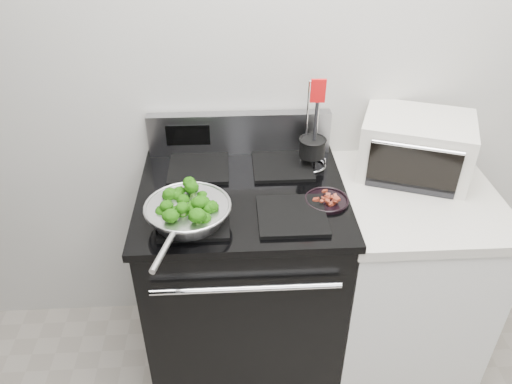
{
  "coord_description": "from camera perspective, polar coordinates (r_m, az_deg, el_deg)",
  "views": [
    {
      "loc": [
        -0.33,
        -0.15,
        2.01
      ],
      "look_at": [
        -0.25,
        1.36,
        0.98
      ],
      "focal_mm": 35.0,
      "sensor_mm": 36.0,
      "label": 1
    }
  ],
  "objects": [
    {
      "name": "back_wall",
      "position": [
        2.04,
        6.65,
        15.13
      ],
      "size": [
        4.0,
        0.02,
        2.7
      ],
      "primitive_type": "cube",
      "color": "silver",
      "rests_on": "ground"
    },
    {
      "name": "gas_range",
      "position": [
        2.19,
        -1.41,
        -9.96
      ],
      "size": [
        0.79,
        0.69,
        1.13
      ],
      "color": "black",
      "rests_on": "floor"
    },
    {
      "name": "counter",
      "position": [
        2.32,
        16.04,
        -9.47
      ],
      "size": [
        0.62,
        0.68,
        0.92
      ],
      "color": "white",
      "rests_on": "floor"
    },
    {
      "name": "skillet",
      "position": [
        1.72,
        -7.79,
        -2.29
      ],
      "size": [
        0.3,
        0.46,
        0.06
      ],
      "rotation": [
        0.0,
        0.0,
        -0.26
      ],
      "color": "silver",
      "rests_on": "gas_range"
    },
    {
      "name": "broccoli_pile",
      "position": [
        1.71,
        -7.8,
        -1.76
      ],
      "size": [
        0.23,
        0.23,
        0.08
      ],
      "primitive_type": null,
      "color": "black",
      "rests_on": "skillet"
    },
    {
      "name": "bacon_plate",
      "position": [
        1.84,
        8.09,
        -0.67
      ],
      "size": [
        0.16,
        0.16,
        0.04
      ],
      "rotation": [
        0.0,
        0.0,
        0.25
      ],
      "color": "black",
      "rests_on": "gas_range"
    },
    {
      "name": "utensil_holder",
      "position": [
        2.02,
        6.4,
        4.57
      ],
      "size": [
        0.12,
        0.12,
        0.38
      ],
      "rotation": [
        0.0,
        0.0,
        -0.05
      ],
      "color": "silver",
      "rests_on": "gas_range"
    },
    {
      "name": "toaster_oven",
      "position": [
        2.1,
        17.77,
        5.02
      ],
      "size": [
        0.5,
        0.44,
        0.24
      ],
      "rotation": [
        0.0,
        0.0,
        -0.36
      ],
      "color": "silver",
      "rests_on": "counter"
    }
  ]
}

